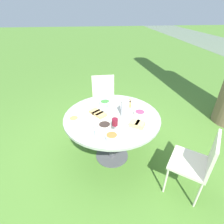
{
  "coord_description": "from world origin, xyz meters",
  "views": [
    {
      "loc": [
        2.0,
        -0.23,
        2.06
      ],
      "look_at": [
        0.0,
        0.0,
        0.82
      ],
      "focal_mm": 28.0,
      "sensor_mm": 36.0,
      "label": 1
    }
  ],
  "objects_px": {
    "wine_glass": "(115,123)",
    "dining_table": "(112,122)",
    "chair_near_right": "(104,95)",
    "chair_near_left": "(198,161)",
    "water_pitcher": "(125,108)"
  },
  "relations": [
    {
      "from": "wine_glass",
      "to": "dining_table",
      "type": "bearing_deg",
      "value": 178.93
    },
    {
      "from": "chair_near_right",
      "to": "dining_table",
      "type": "bearing_deg",
      "value": 1.72
    },
    {
      "from": "chair_near_left",
      "to": "chair_near_right",
      "type": "xyz_separation_m",
      "value": [
        -1.85,
        -0.95,
        0.0
      ]
    },
    {
      "from": "chair_near_right",
      "to": "water_pitcher",
      "type": "height_order",
      "value": "water_pitcher"
    },
    {
      "from": "chair_near_right",
      "to": "water_pitcher",
      "type": "bearing_deg",
      "value": 10.12
    },
    {
      "from": "dining_table",
      "to": "chair_near_left",
      "type": "distance_m",
      "value": 1.16
    },
    {
      "from": "chair_near_right",
      "to": "water_pitcher",
      "type": "relative_size",
      "value": 3.8
    },
    {
      "from": "dining_table",
      "to": "wine_glass",
      "type": "distance_m",
      "value": 0.42
    },
    {
      "from": "water_pitcher",
      "to": "wine_glass",
      "type": "bearing_deg",
      "value": -28.18
    },
    {
      "from": "chair_near_left",
      "to": "water_pitcher",
      "type": "distance_m",
      "value": 1.07
    },
    {
      "from": "chair_near_left",
      "to": "wine_glass",
      "type": "height_order",
      "value": "wine_glass"
    },
    {
      "from": "dining_table",
      "to": "chair_near_right",
      "type": "xyz_separation_m",
      "value": [
        -1.15,
        -0.03,
        -0.13
      ]
    },
    {
      "from": "chair_near_left",
      "to": "water_pitcher",
      "type": "relative_size",
      "value": 3.8
    },
    {
      "from": "dining_table",
      "to": "wine_glass",
      "type": "xyz_separation_m",
      "value": [
        0.35,
        -0.01,
        0.24
      ]
    },
    {
      "from": "chair_near_right",
      "to": "wine_glass",
      "type": "bearing_deg",
      "value": 1.06
    }
  ]
}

